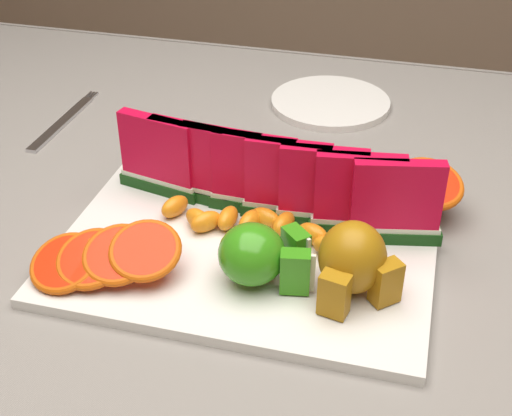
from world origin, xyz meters
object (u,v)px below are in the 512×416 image
Objects in this scene: apple_cluster at (259,255)px; pear_cluster at (353,261)px; fork at (64,121)px; side_plate at (330,102)px; platter at (248,247)px.

pear_cluster is (0.09, 0.01, 0.01)m from apple_cluster.
apple_cluster is at bearing -38.13° from fork.
side_plate is at bearing 22.96° from fork.
side_plate is at bearing 102.29° from pear_cluster.
apple_cluster reaches higher than platter.
pear_cluster is (0.12, -0.05, 0.04)m from platter.
apple_cluster is 0.09m from pear_cluster.
platter is 0.38m from side_plate.
side_plate is at bearing 86.25° from platter.
platter is 2.05× the size of fork.
platter is at bearing 156.40° from pear_cluster.
side_plate is (-0.10, 0.44, -0.05)m from pear_cluster.
platter is 4.47× the size of pear_cluster.
platter is 0.14m from pear_cluster.
apple_cluster is 0.51× the size of side_plate.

